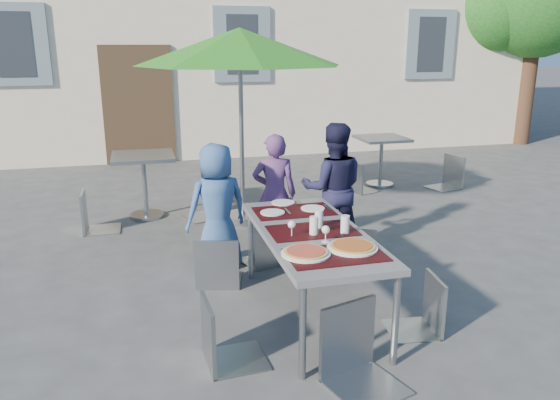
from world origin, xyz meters
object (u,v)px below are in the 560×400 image
object	(u,v)px
child_0	(217,207)
chair_0	(217,232)
pizza_near_right	(352,247)
chair_5	(359,300)
cafe_table_1	(381,152)
cafe_table_0	(144,172)
bg_chair_l_1	(360,159)
chair_1	(267,216)
patio_umbrella	(240,48)
bg_chair_r_1	(450,152)
dining_table	(312,237)
chair_4	(426,273)
bg_chair_l_0	(90,187)
chair_2	(355,219)
child_1	(274,194)
child_2	(333,188)
bg_chair_r_0	(209,171)
pizza_near_left	(306,252)
chair_3	(221,294)

from	to	relation	value
child_0	chair_0	bearing A→B (deg)	67.65
pizza_near_right	chair_5	xyz separation A→B (m)	(-0.15, -0.51, -0.17)
chair_0	cafe_table_1	bearing A→B (deg)	45.41
cafe_table_0	bg_chair_l_1	bearing A→B (deg)	8.36
child_0	chair_1	world-z (taller)	child_0
chair_1	cafe_table_1	size ratio (longest dim) A/B	1.16
patio_umbrella	bg_chair_r_1	bearing A→B (deg)	14.01
dining_table	bg_chair_l_1	size ratio (longest dim) A/B	2.05
chair_1	cafe_table_1	xyz separation A→B (m)	(2.53, 2.77, 0.02)
pizza_near_right	chair_4	world-z (taller)	chair_4
pizza_near_right	bg_chair_l_0	world-z (taller)	bg_chair_l_0
chair_0	cafe_table_0	xyz separation A→B (m)	(-0.61, 2.37, 0.07)
child_0	chair_4	world-z (taller)	child_0
dining_table	chair_0	xyz separation A→B (m)	(-0.68, 0.77, -0.15)
chair_2	bg_chair_r_1	world-z (taller)	bg_chair_r_1
child_1	bg_chair_l_0	size ratio (longest dim) A/B	1.38
pizza_near_right	child_0	size ratio (longest dim) A/B	0.29
child_0	bg_chair_r_1	xyz separation A→B (m)	(4.02, 2.29, -0.07)
child_2	bg_chair_r_0	size ratio (longest dim) A/B	1.38
pizza_near_left	bg_chair_r_0	xyz separation A→B (m)	(-0.24, 3.46, -0.16)
pizza_near_right	bg_chair_l_0	xyz separation A→B (m)	(-2.08, 3.19, -0.22)
cafe_table_0	bg_chair_r_1	bearing A→B (deg)	4.46
bg_chair_l_0	cafe_table_1	xyz separation A→B (m)	(4.34, 1.19, 0.00)
bg_chair_r_0	dining_table	bearing A→B (deg)	-81.37
chair_4	cafe_table_0	size ratio (longest dim) A/B	1.02
chair_1	bg_chair_l_1	distance (m)	3.21
chair_5	bg_chair_r_1	size ratio (longest dim) A/B	1.04
chair_3	bg_chair_r_1	xyz separation A→B (m)	(4.25, 4.05, 0.03)
pizza_near_left	bg_chair_l_0	bearing A→B (deg)	118.06
chair_2	chair_5	world-z (taller)	chair_5
chair_1	cafe_table_0	size ratio (longest dim) A/B	1.09
pizza_near_left	bg_chair_l_1	bearing A→B (deg)	62.54
dining_table	child_0	world-z (taller)	child_0
cafe_table_1	patio_umbrella	bearing A→B (deg)	-153.02
bg_chair_r_0	cafe_table_1	distance (m)	3.02
bg_chair_l_0	bg_chair_r_0	world-z (taller)	bg_chair_r_0
chair_2	bg_chair_r_0	size ratio (longest dim) A/B	0.93
dining_table	chair_1	xyz separation A→B (m)	(-0.11, 1.14, -0.16)
chair_1	bg_chair_r_0	xyz separation A→B (m)	(-0.34, 1.84, 0.08)
pizza_near_right	bg_chair_l_0	distance (m)	3.81
pizza_near_right	chair_0	size ratio (longest dim) A/B	0.41
child_2	chair_4	xyz separation A→B (m)	(0.10, -1.85, -0.21)
child_2	chair_2	xyz separation A→B (m)	(0.00, -0.64, -0.15)
pizza_near_left	chair_4	size ratio (longest dim) A/B	0.42
chair_1	patio_umbrella	distance (m)	2.21
pizza_near_left	bg_chair_r_1	size ratio (longest dim) A/B	0.37
chair_2	chair_3	xyz separation A→B (m)	(-1.52, -1.27, -0.02)
bg_chair_r_0	chair_0	bearing A→B (deg)	-95.80
bg_chair_l_1	bg_chair_r_1	size ratio (longest dim) A/B	0.92
dining_table	patio_umbrella	world-z (taller)	patio_umbrella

